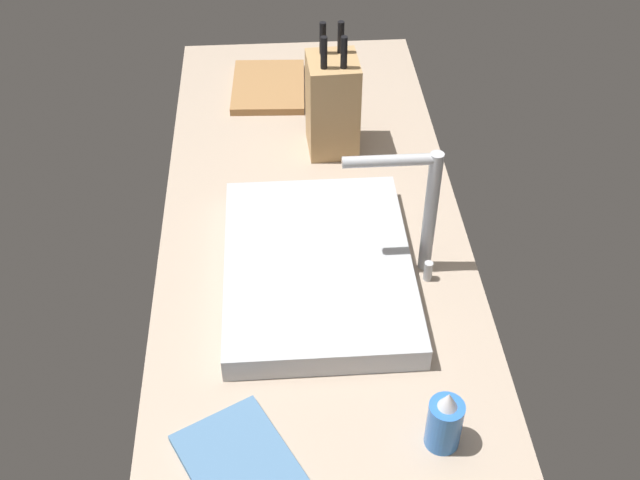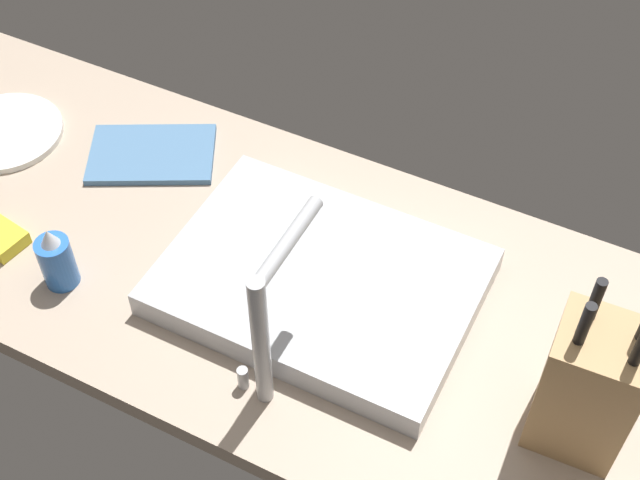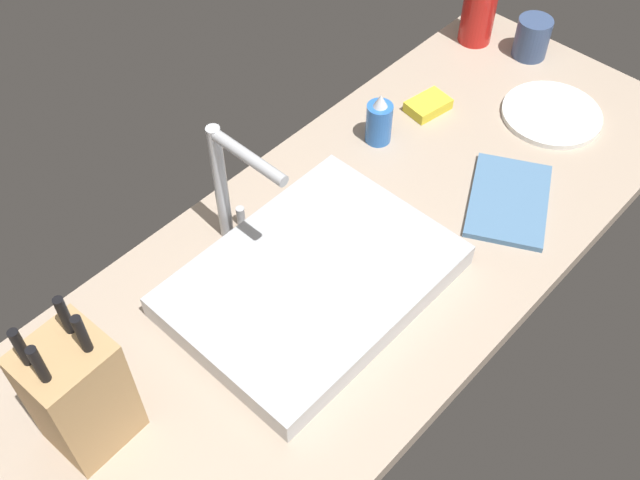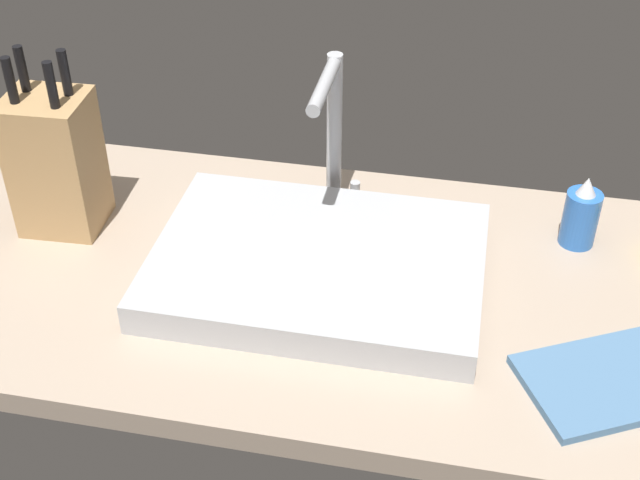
% 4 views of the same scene
% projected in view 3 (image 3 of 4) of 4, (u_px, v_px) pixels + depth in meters
% --- Properties ---
extents(countertop_slab, '(1.82, 0.60, 0.04)m').
position_uv_depth(countertop_slab, '(313.00, 294.00, 1.33)').
color(countertop_slab, tan).
rests_on(countertop_slab, ground).
extents(sink_basin, '(0.47, 0.34, 0.05)m').
position_uv_depth(sink_basin, '(311.00, 279.00, 1.30)').
color(sink_basin, '#B7BABF').
rests_on(sink_basin, countertop_slab).
extents(faucet, '(0.06, 0.17, 0.26)m').
position_uv_depth(faucet, '(229.00, 179.00, 1.26)').
color(faucet, '#B7BABF').
rests_on(faucet, countertop_slab).
extents(knife_block, '(0.12, 0.11, 0.28)m').
position_uv_depth(knife_block, '(79.00, 393.00, 1.06)').
color(knife_block, tan).
rests_on(knife_block, countertop_slab).
extents(soap_bottle, '(0.05, 0.05, 0.12)m').
position_uv_depth(soap_bottle, '(379.00, 121.00, 1.52)').
color(soap_bottle, blue).
rests_on(soap_bottle, countertop_slab).
extents(water_bottle, '(0.08, 0.08, 0.22)m').
position_uv_depth(water_bottle, '(481.00, 1.00, 1.70)').
color(water_bottle, red).
rests_on(water_bottle, countertop_slab).
extents(dinner_plate, '(0.21, 0.21, 0.01)m').
position_uv_depth(dinner_plate, '(552.00, 114.00, 1.60)').
color(dinner_plate, white).
rests_on(dinner_plate, countertop_slab).
extents(dish_towel, '(0.26, 0.23, 0.01)m').
position_uv_depth(dish_towel, '(509.00, 200.00, 1.44)').
color(dish_towel, teal).
rests_on(dish_towel, countertop_slab).
extents(coffee_mug, '(0.08, 0.08, 0.09)m').
position_uv_depth(coffee_mug, '(532.00, 38.00, 1.71)').
color(coffee_mug, '#384C75').
rests_on(coffee_mug, countertop_slab).
extents(dish_sponge, '(0.10, 0.07, 0.02)m').
position_uv_depth(dish_sponge, '(428.00, 105.00, 1.61)').
color(dish_sponge, yellow).
rests_on(dish_sponge, countertop_slab).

